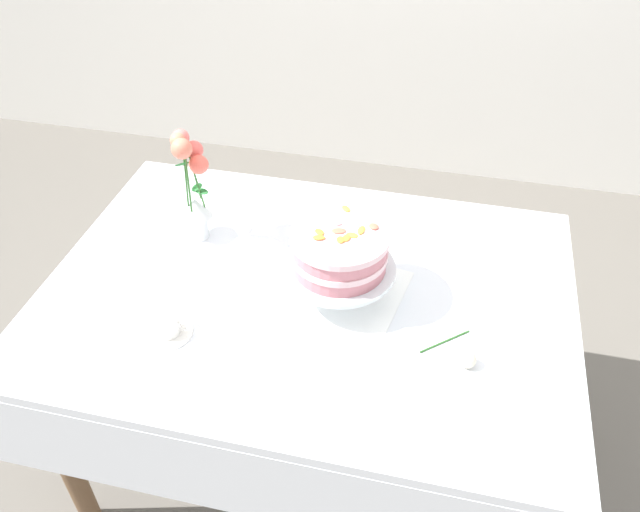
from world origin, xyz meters
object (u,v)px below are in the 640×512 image
dining_table (306,319)px  teacup (166,326)px  cake_stand (339,271)px  layer_cake (340,250)px  flower_vase (192,187)px  fallen_rose (466,359)px

dining_table → teacup: 0.38m
dining_table → teacup: size_ratio=10.64×
cake_stand → layer_cake: 0.07m
flower_vase → fallen_rose: flower_vase is taller
cake_stand → layer_cake: size_ratio=1.17×
teacup → flower_vase: bearing=99.2°
flower_vase → teacup: (0.06, -0.38, -0.15)m
cake_stand → fallen_rose: cake_stand is taller
dining_table → cake_stand: 0.20m
flower_vase → fallen_rose: (0.79, -0.32, -0.15)m
flower_vase → cake_stand: bearing=-18.8°
dining_table → fallen_rose: (0.42, -0.15, 0.11)m
dining_table → flower_vase: size_ratio=4.07×
layer_cake → dining_table: bearing=-166.6°
teacup → dining_table: bearing=34.9°
cake_stand → teacup: bearing=-149.2°
cake_stand → flower_vase: (-0.45, 0.15, 0.09)m
cake_stand → flower_vase: size_ratio=0.84×
teacup → fallen_rose: 0.73m
dining_table → teacup: (-0.30, -0.21, 0.12)m
dining_table → fallen_rose: 0.46m
layer_cake → fallen_rose: size_ratio=1.85×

